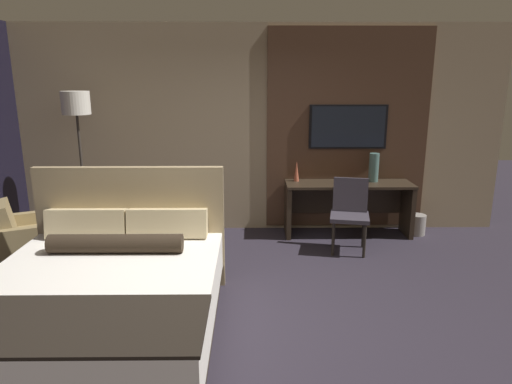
{
  "coord_description": "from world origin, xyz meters",
  "views": [
    {
      "loc": [
        0.15,
        -3.66,
        2.11
      ],
      "look_at": [
        0.2,
        1.01,
        0.93
      ],
      "focal_mm": 32.0,
      "sensor_mm": 36.0,
      "label": 1
    }
  ],
  "objects": [
    {
      "name": "book",
      "position": [
        1.58,
        2.34,
        0.74
      ],
      "size": [
        0.26,
        0.22,
        0.03
      ],
      "color": "maroon",
      "rests_on": "desk"
    },
    {
      "name": "vase_short",
      "position": [
        0.77,
        2.4,
        0.87
      ],
      "size": [
        0.07,
        0.07,
        0.27
      ],
      "color": "#B2563D",
      "rests_on": "desk"
    },
    {
      "name": "desk",
      "position": [
        1.46,
        2.31,
        0.49
      ],
      "size": [
        1.69,
        0.51,
        0.73
      ],
      "color": "#2D2319",
      "rests_on": "ground_plane"
    },
    {
      "name": "tv",
      "position": [
        1.46,
        2.52,
        1.45
      ],
      "size": [
        1.05,
        0.04,
        0.59
      ],
      "color": "black"
    },
    {
      "name": "armchair_by_window",
      "position": [
        -2.36,
        1.29,
        0.26
      ],
      "size": [
        0.92,
        0.94,
        0.77
      ],
      "rotation": [
        0.0,
        0.0,
        2.01
      ],
      "color": "olive",
      "rests_on": "ground_plane"
    },
    {
      "name": "bed",
      "position": [
        -1.06,
        -0.25,
        0.34
      ],
      "size": [
        1.87,
        2.21,
        1.25
      ],
      "color": "#33281E",
      "rests_on": "ground_plane"
    },
    {
      "name": "vase_tall",
      "position": [
        1.81,
        2.36,
        0.92
      ],
      "size": [
        0.13,
        0.13,
        0.39
      ],
      "color": "#4C706B",
      "rests_on": "desk"
    },
    {
      "name": "floor_lamp",
      "position": [
        -1.98,
        2.0,
        1.64
      ],
      "size": [
        0.34,
        0.34,
        1.94
      ],
      "color": "#282623",
      "rests_on": "ground_plane"
    },
    {
      "name": "desk_chair",
      "position": [
        1.37,
        1.74,
        0.53
      ],
      "size": [
        0.54,
        0.54,
        0.89
      ],
      "rotation": [
        0.0,
        0.0,
        -0.2
      ],
      "color": "#38333D",
      "rests_on": "ground_plane"
    },
    {
      "name": "waste_bin",
      "position": [
        2.43,
        2.27,
        0.14
      ],
      "size": [
        0.22,
        0.22,
        0.28
      ],
      "color": "gray",
      "rests_on": "ground_plane"
    },
    {
      "name": "wall_back_tv_panel",
      "position": [
        0.19,
        2.59,
        1.4
      ],
      "size": [
        7.2,
        0.09,
        2.8
      ],
      "color": "tan",
      "rests_on": "ground_plane"
    },
    {
      "name": "ground_plane",
      "position": [
        0.0,
        0.0,
        0.0
      ],
      "size": [
        16.0,
        16.0,
        0.0
      ],
      "primitive_type": "plane",
      "color": "#28232D"
    }
  ]
}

